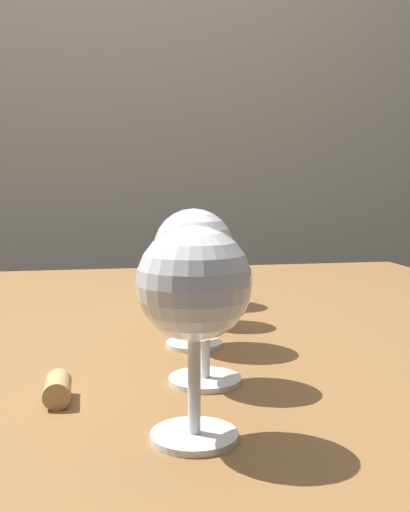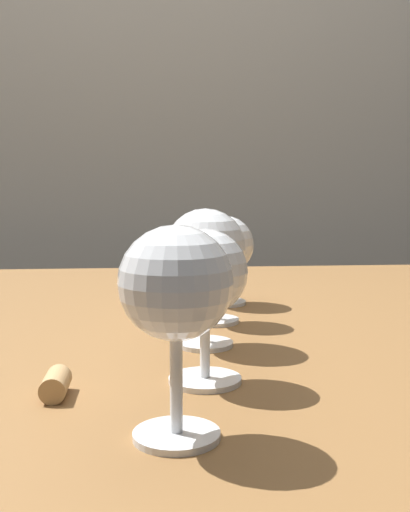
{
  "view_description": "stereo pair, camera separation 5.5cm",
  "coord_description": "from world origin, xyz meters",
  "px_view_note": "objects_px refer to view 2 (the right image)",
  "views": [
    {
      "loc": [
        0.02,
        -0.79,
        0.92
      ],
      "look_at": [
        0.12,
        -0.26,
        0.86
      ],
      "focal_mm": 43.9,
      "sensor_mm": 36.0,
      "label": 1
    },
    {
      "loc": [
        0.08,
        -0.8,
        0.92
      ],
      "look_at": [
        0.12,
        -0.26,
        0.86
      ],
      "focal_mm": 43.9,
      "sensor_mm": 36.0,
      "label": 2
    }
  ],
  "objects_px": {
    "wine_glass_merlot": "(205,252)",
    "wine_glass_port": "(176,290)",
    "wine_glass_rose": "(214,244)",
    "cork": "(56,384)",
    "wine_glass_amber": "(205,277)",
    "wine_glass_chardonnay": "(225,246)"
  },
  "relations": [
    {
      "from": "wine_glass_rose",
      "to": "cork",
      "type": "bearing_deg",
      "value": -120.99
    },
    {
      "from": "wine_glass_amber",
      "to": "cork",
      "type": "bearing_deg",
      "value": -168.04
    },
    {
      "from": "wine_glass_amber",
      "to": "wine_glass_rose",
      "type": "distance_m",
      "value": 0.24
    },
    {
      "from": "wine_glass_port",
      "to": "wine_glass_chardonnay",
      "type": "xyz_separation_m",
      "value": [
        0.09,
        0.48,
        -0.02
      ]
    },
    {
      "from": "wine_glass_port",
      "to": "wine_glass_rose",
      "type": "xyz_separation_m",
      "value": [
        0.06,
        0.36,
        -0.01
      ]
    },
    {
      "from": "wine_glass_port",
      "to": "wine_glass_chardonnay",
      "type": "bearing_deg",
      "value": 79.36
    },
    {
      "from": "cork",
      "to": "wine_glass_merlot",
      "type": "bearing_deg",
      "value": 47.53
    },
    {
      "from": "wine_glass_merlot",
      "to": "cork",
      "type": "relative_size",
      "value": 3.59
    },
    {
      "from": "wine_glass_port",
      "to": "wine_glass_chardonnay",
      "type": "relative_size",
      "value": 1.16
    },
    {
      "from": "wine_glass_amber",
      "to": "wine_glass_chardonnay",
      "type": "relative_size",
      "value": 1.07
    },
    {
      "from": "wine_glass_port",
      "to": "cork",
      "type": "xyz_separation_m",
      "value": [
        -0.1,
        0.09,
        -0.1
      ]
    },
    {
      "from": "wine_glass_merlot",
      "to": "cork",
      "type": "bearing_deg",
      "value": -132.47
    },
    {
      "from": "cork",
      "to": "wine_glass_port",
      "type": "bearing_deg",
      "value": -43.96
    },
    {
      "from": "wine_glass_merlot",
      "to": "wine_glass_rose",
      "type": "distance_m",
      "value": 0.12
    },
    {
      "from": "wine_glass_port",
      "to": "wine_glass_chardonnay",
      "type": "distance_m",
      "value": 0.49
    },
    {
      "from": "wine_glass_merlot",
      "to": "wine_glass_rose",
      "type": "xyz_separation_m",
      "value": [
        0.02,
        0.11,
        -0.0
      ]
    },
    {
      "from": "wine_glass_rose",
      "to": "wine_glass_merlot",
      "type": "bearing_deg",
      "value": -100.4
    },
    {
      "from": "wine_glass_amber",
      "to": "wine_glass_merlot",
      "type": "xyz_separation_m",
      "value": [
        0.01,
        0.12,
        0.01
      ]
    },
    {
      "from": "wine_glass_port",
      "to": "wine_glass_merlot",
      "type": "bearing_deg",
      "value": 80.47
    },
    {
      "from": "wine_glass_merlot",
      "to": "wine_glass_rose",
      "type": "height_order",
      "value": "wine_glass_merlot"
    },
    {
      "from": "wine_glass_amber",
      "to": "wine_glass_merlot",
      "type": "bearing_deg",
      "value": 84.99
    },
    {
      "from": "wine_glass_merlot",
      "to": "wine_glass_port",
      "type": "bearing_deg",
      "value": -99.53
    }
  ]
}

